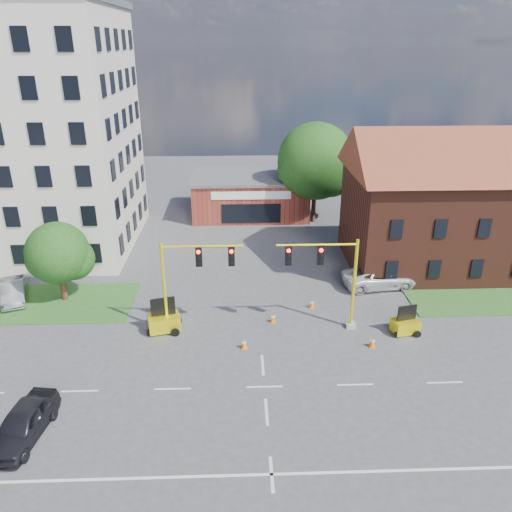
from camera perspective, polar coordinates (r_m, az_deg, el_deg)
name	(u,v)px	position (r m, az deg, el deg)	size (l,w,h in m)	color
ground	(264,387)	(28.15, 0.97, -14.72)	(120.00, 120.00, 0.00)	#464648
grass_verge_ne	(506,301)	(40.50, 26.67, -4.66)	(14.00, 4.00, 0.08)	#2A5720
lane_markings	(268,426)	(25.85, 1.34, -18.80)	(60.00, 36.00, 0.01)	silver
office_block	(18,131)	(48.37, -25.53, 12.77)	(18.40, 15.40, 20.60)	beige
brick_shop	(250,194)	(54.30, -0.68, 7.08)	(12.40, 8.40, 4.30)	maroon
townhouse_row	(477,195)	(44.23, 23.98, 6.34)	(21.00, 11.00, 11.50)	#4F2417
tree_large	(319,164)	(51.14, 7.26, 10.42)	(8.10, 7.71, 10.21)	#3D2616
tree_nw_front	(62,255)	(37.63, -21.34, 0.16)	(4.61, 4.39, 5.92)	#3D2616
signal_mast_west	(190,276)	(31.32, -7.55, -2.27)	(5.30, 0.60, 6.20)	#979791
signal_mast_east	(329,274)	(31.67, 8.34, -2.02)	(5.30, 0.60, 6.20)	#979791
trailer_west	(164,321)	(33.07, -10.46, -7.31)	(2.26, 1.78, 2.27)	yellow
trailer_east	(405,325)	(33.76, 16.70, -7.53)	(1.85, 1.43, 1.88)	yellow
cone_a	(244,344)	(30.97, -1.37, -9.99)	(0.40, 0.40, 0.70)	orange
cone_b	(273,318)	(33.62, 1.95, -7.07)	(0.40, 0.40, 0.70)	orange
cone_c	(372,342)	(31.93, 13.16, -9.56)	(0.40, 0.40, 0.70)	orange
cone_d	(312,304)	(35.54, 6.41, -5.43)	(0.40, 0.40, 0.70)	orange
pickup_white	(380,277)	(39.28, 13.96, -2.35)	(2.61, 5.66, 1.57)	silver
sedan_dark	(23,423)	(27.12, -25.09, -16.94)	(1.86, 4.62, 1.57)	black
sedan_silver_front	(13,291)	(40.26, -25.99, -3.61)	(1.51, 4.33, 1.43)	#939599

